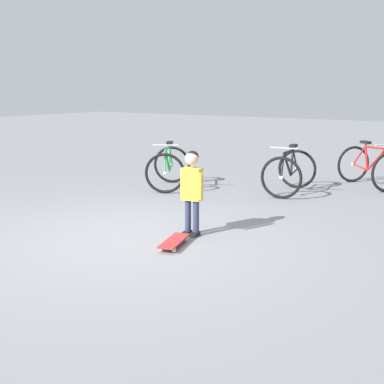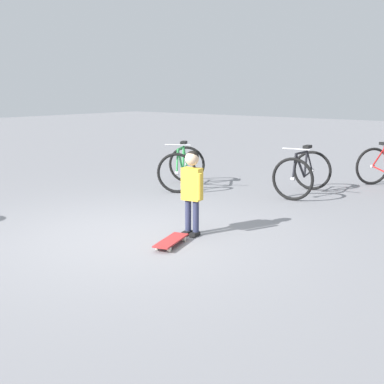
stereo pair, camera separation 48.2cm
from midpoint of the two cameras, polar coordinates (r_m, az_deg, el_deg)
The scene contains 5 objects.
ground_plane at distance 6.18m, azimuth -5.58°, elevation -5.18°, with size 50.00×50.00×0.00m, color gray.
child_person at distance 6.08m, azimuth 2.26°, elevation 0.96°, with size 0.39×0.21×1.06m.
skateboard at distance 5.80m, azimuth -0.03°, elevation -5.65°, with size 0.36×0.64×0.07m.
bicycle_near at distance 9.15m, azimuth 0.36°, elevation 2.86°, with size 1.15×1.28×0.85m.
bicycle_mid at distance 8.77m, azimuth 14.15°, elevation 2.11°, with size 0.85×1.16×0.85m.
Camera 2 is at (4.36, -4.06, 1.79)m, focal length 46.49 mm.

